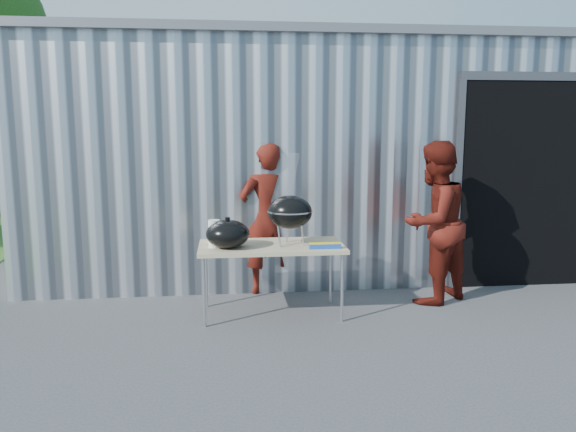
{
  "coord_description": "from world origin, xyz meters",
  "views": [
    {
      "loc": [
        -0.7,
        -4.75,
        1.98
      ],
      "look_at": [
        -0.07,
        0.94,
        1.05
      ],
      "focal_mm": 35.0,
      "sensor_mm": 36.0,
      "label": 1
    }
  ],
  "objects": [
    {
      "name": "ground",
      "position": [
        0.0,
        0.0,
        0.0
      ],
      "size": [
        80.0,
        80.0,
        0.0
      ],
      "primitive_type": "plane",
      "color": "#3E3E40"
    },
    {
      "name": "building",
      "position": [
        0.92,
        4.59,
        1.54
      ],
      "size": [
        8.2,
        6.2,
        3.1
      ],
      "color": "silver",
      "rests_on": "ground"
    },
    {
      "name": "folding_table",
      "position": [
        -0.25,
        0.94,
        0.71
      ],
      "size": [
        1.5,
        0.75,
        0.75
      ],
      "color": "tan",
      "rests_on": "ground"
    },
    {
      "name": "kettle_grill",
      "position": [
        -0.06,
        0.92,
        1.17
      ],
      "size": [
        0.47,
        0.47,
        0.94
      ],
      "color": "black",
      "rests_on": "folding_table"
    },
    {
      "name": "grill_lid",
      "position": [
        -0.7,
        0.84,
        0.89
      ],
      "size": [
        0.44,
        0.44,
        0.32
      ],
      "color": "black",
      "rests_on": "folding_table"
    },
    {
      "name": "paper_towels",
      "position": [
        -0.83,
        0.89,
        0.89
      ],
      "size": [
        0.12,
        0.12,
        0.28
      ],
      "primitive_type": "cylinder",
      "color": "white",
      "rests_on": "folding_table"
    },
    {
      "name": "white_tub",
      "position": [
        -0.8,
        1.14,
        0.8
      ],
      "size": [
        0.2,
        0.15,
        0.1
      ],
      "primitive_type": "cube",
      "color": "white",
      "rests_on": "folding_table"
    },
    {
      "name": "foil_box",
      "position": [
        0.27,
        0.69,
        0.78
      ],
      "size": [
        0.32,
        0.05,
        0.06
      ],
      "color": "#1B4AB0",
      "rests_on": "folding_table"
    },
    {
      "name": "person_cook",
      "position": [
        -0.25,
        1.78,
        0.89
      ],
      "size": [
        0.76,
        0.63,
        1.78
      ],
      "primitive_type": "imported",
      "rotation": [
        0.0,
        0.0,
        3.5
      ],
      "color": "#53140D",
      "rests_on": "ground"
    },
    {
      "name": "person_bystander",
      "position": [
        1.59,
        1.19,
        0.91
      ],
      "size": [
        1.11,
        1.06,
        1.81
      ],
      "primitive_type": "imported",
      "rotation": [
        0.0,
        0.0,
        3.72
      ],
      "color": "#53140D",
      "rests_on": "ground"
    }
  ]
}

